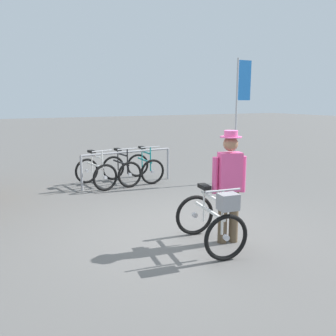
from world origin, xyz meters
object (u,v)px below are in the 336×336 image
racked_bike_black (121,170)px  person_with_featured_bike (229,182)px  racked_bike_white (96,173)px  banner_flag (241,97)px  featured_bicycle (212,220)px  racked_bike_teal (145,167)px

racked_bike_black → person_with_featured_bike: bearing=-88.7°
racked_bike_white → racked_bike_black: size_ratio=1.04×
racked_bike_white → banner_flag: banner_flag is taller
person_with_featured_bike → banner_flag: banner_flag is taller
racked_bike_black → person_with_featured_bike: person_with_featured_bike is taller
racked_bike_white → featured_bicycle: bearing=-84.5°
racked_bike_black → banner_flag: size_ratio=0.35×
racked_bike_white → racked_bike_black: same height
racked_bike_white → person_with_featured_bike: 4.52m
banner_flag → racked_bike_black: bearing=156.8°
racked_bike_teal → person_with_featured_bike: (-0.60, -4.52, 0.58)m
racked_bike_white → person_with_featured_bike: person_with_featured_bike is taller
racked_bike_teal → banner_flag: (2.17, -1.28, 1.86)m
racked_bike_black → featured_bicycle: same height
racked_bike_black → person_with_featured_bike: (0.10, -4.46, 0.58)m
racked_bike_white → featured_bicycle: size_ratio=0.97×
banner_flag → racked_bike_teal: bearing=149.4°
racked_bike_black → featured_bicycle: 4.57m
racked_bike_black → banner_flag: banner_flag is taller
racked_bike_black → racked_bike_teal: 0.70m
person_with_featured_bike → racked_bike_black: bearing=91.3°
featured_bicycle → person_with_featured_bike: bearing=14.7°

